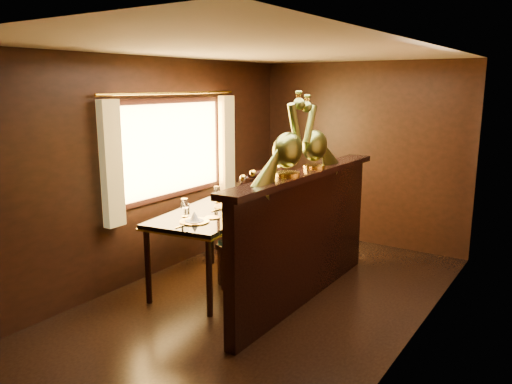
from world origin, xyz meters
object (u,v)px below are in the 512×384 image
chair_right (260,228)px  peacock_right (315,132)px  dining_table (209,220)px  chair_left (252,229)px  peacock_left (288,134)px

chair_right → peacock_right: (0.48, 0.26, 1.01)m
dining_table → chair_right: chair_right is taller
chair_left → peacock_left: 1.28m
peacock_right → dining_table: bearing=-157.8°
dining_table → peacock_left: bearing=-15.0°
dining_table → peacock_right: bearing=13.5°
chair_left → peacock_right: peacock_right is taller
chair_left → chair_right: 0.15m
peacock_left → chair_right: bearing=150.9°
dining_table → chair_left: bearing=18.3°
chair_right → peacock_left: 1.17m
chair_right → peacock_right: bearing=35.1°
dining_table → chair_left: size_ratio=1.17×
dining_table → peacock_left: (1.03, -0.11, 0.99)m
chair_right → peacock_right: peacock_right is taller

